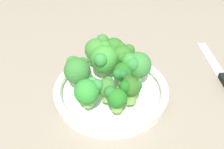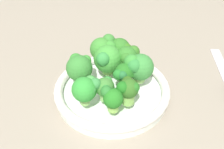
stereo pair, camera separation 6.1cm
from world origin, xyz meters
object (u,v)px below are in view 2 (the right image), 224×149
at_px(bowl, 112,91).
at_px(broccoli_floret_9, 107,59).
at_px(broccoli_floret_7, 79,67).
at_px(broccoli_floret_3, 86,89).
at_px(broccoli_floret_1, 127,57).
at_px(broccoli_floret_5, 113,98).
at_px(broccoli_floret_4, 105,88).
at_px(broccoli_floret_0, 105,48).
at_px(broccoli_floret_2, 128,89).
at_px(broccoli_floret_6, 138,67).
at_px(broccoli_floret_8, 123,74).
at_px(broccoli_floret_10, 120,49).

relative_size(bowl, broccoli_floret_9, 3.67).
bearing_deg(broccoli_floret_7, broccoli_floret_3, -161.62).
bearing_deg(broccoli_floret_1, bowl, 150.73).
distance_m(bowl, broccoli_floret_5, 0.09).
distance_m(broccoli_floret_3, broccoli_floret_5, 0.06).
bearing_deg(broccoli_floret_3, broccoli_floret_5, -107.23).
xyz_separation_m(broccoli_floret_4, broccoli_floret_7, (0.06, 0.06, 0.00)).
bearing_deg(broccoli_floret_4, broccoli_floret_0, 4.58).
relative_size(broccoli_floret_2, broccoli_floret_9, 0.82).
distance_m(broccoli_floret_1, broccoli_floret_3, 0.15).
distance_m(broccoli_floret_0, broccoli_floret_6, 0.11).
distance_m(bowl, broccoli_floret_0, 0.11).
relative_size(broccoli_floret_8, broccoli_floret_9, 0.79).
bearing_deg(broccoli_floret_7, broccoli_floret_2, -122.06).
bearing_deg(broccoli_floret_9, broccoli_floret_4, -178.68).
height_order(broccoli_floret_0, broccoli_floret_5, broccoli_floret_0).
bearing_deg(broccoli_floret_9, broccoli_floret_2, -154.08).
height_order(broccoli_floret_5, broccoli_floret_8, broccoli_floret_8).
relative_size(broccoli_floret_0, broccoli_floret_5, 1.33).
bearing_deg(broccoli_floret_8, broccoli_floret_0, 28.60).
bearing_deg(broccoli_floret_0, broccoli_floret_1, -116.91).
bearing_deg(bowl, broccoli_floret_5, -175.96).
xyz_separation_m(broccoli_floret_5, broccoli_floret_9, (0.13, 0.02, 0.01)).
height_order(bowl, broccoli_floret_0, broccoli_floret_0).
bearing_deg(broccoli_floret_8, broccoli_floret_2, -168.73).
height_order(broccoli_floret_1, broccoli_floret_4, broccoli_floret_1).
bearing_deg(broccoli_floret_3, broccoli_floret_0, -10.66).
relative_size(bowl, broccoli_floret_7, 4.07).
bearing_deg(broccoli_floret_10, broccoli_floret_7, 132.44).
xyz_separation_m(broccoli_floret_4, broccoli_floret_6, (0.07, -0.07, 0.01)).
height_order(broccoli_floret_3, broccoli_floret_5, broccoli_floret_3).
bearing_deg(broccoli_floret_0, broccoli_floret_4, -175.42).
bearing_deg(broccoli_floret_8, broccoli_floret_4, 141.76).
height_order(broccoli_floret_3, broccoli_floret_6, broccoli_floret_6).
bearing_deg(bowl, broccoli_floret_2, -146.75).
relative_size(broccoli_floret_5, broccoli_floret_8, 0.95).
bearing_deg(broccoli_floret_4, broccoli_floret_8, -38.24).
bearing_deg(broccoli_floret_2, broccoli_floret_6, -17.24).
relative_size(broccoli_floret_4, broccoli_floret_10, 0.83).
bearing_deg(broccoli_floret_1, broccoli_floret_3, 145.35).
xyz_separation_m(bowl, broccoli_floret_7, (0.01, 0.08, 0.05)).
bearing_deg(broccoli_floret_6, broccoli_floret_3, 125.90).
bearing_deg(broccoli_floret_7, broccoli_floret_4, -134.51).
distance_m(broccoli_floret_8, broccoli_floret_10, 0.10).
bearing_deg(broccoli_floret_5, broccoli_floret_0, 9.57).
bearing_deg(broccoli_floret_9, broccoli_floret_5, -171.32).
height_order(broccoli_floret_5, broccoli_floret_6, broccoli_floret_6).
xyz_separation_m(bowl, broccoli_floret_4, (-0.05, 0.01, 0.05)).
bearing_deg(bowl, broccoli_floret_8, -92.80).
relative_size(bowl, broccoli_floret_0, 3.68).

